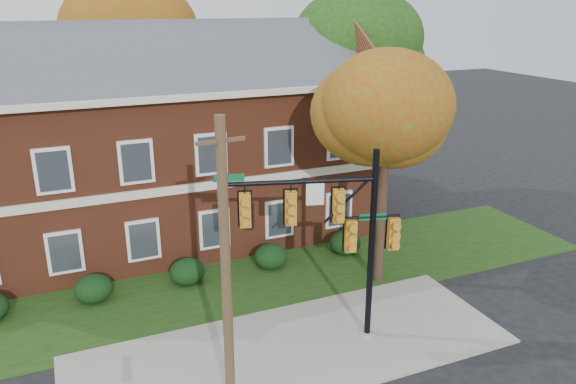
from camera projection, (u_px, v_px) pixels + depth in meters
name	position (u px, v px, depth m)	size (l,w,h in m)	color
ground	(306.00, 369.00, 16.96)	(120.00, 120.00, 0.00)	black
sidewalk	(293.00, 350.00, 17.82)	(14.00, 5.00, 0.08)	gray
grass_strip	(242.00, 281.00, 22.18)	(30.00, 6.00, 0.04)	#193811
apartment_building	(154.00, 132.00, 25.00)	(18.80, 8.80, 9.74)	brown
hedge_left	(93.00, 289.00, 20.58)	(1.40, 1.26, 1.05)	black
hedge_center	(187.00, 272.00, 21.88)	(1.40, 1.26, 1.05)	black
hedge_right	(271.00, 256.00, 23.18)	(1.40, 1.26, 1.05)	black
hedge_far_right	(345.00, 243.00, 24.48)	(1.40, 1.26, 1.05)	black
tree_near_right	(395.00, 115.00, 20.10)	(4.50, 4.25, 8.58)	black
tree_right_rear	(367.00, 50.00, 28.93)	(6.30, 5.95, 10.62)	black
tree_far_rear	(147.00, 33.00, 31.07)	(6.84, 6.46, 11.52)	black
traffic_signal	(336.00, 227.00, 17.20)	(5.55, 1.70, 6.39)	gray
utility_pole	(226.00, 268.00, 14.35)	(1.25, 0.30, 8.03)	#4B3523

